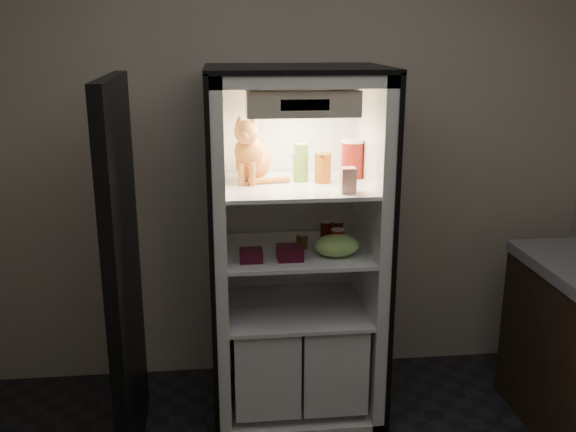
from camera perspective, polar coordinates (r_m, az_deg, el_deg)
name	(u,v)px	position (r m, az deg, el deg)	size (l,w,h in m)	color
room_shell	(350,176)	(1.92, 5.56, 3.57)	(3.60, 3.60, 3.60)	white
refrigerator	(295,271)	(3.47, 0.63, -4.92)	(0.90, 0.72, 1.88)	white
fridge_door	(124,280)	(3.12, -14.36, -5.53)	(0.08, 0.87, 1.85)	black
tabby_cat	(251,156)	(3.30, -3.30, 5.37)	(0.30, 0.35, 0.36)	#C65F19
parmesan_shaker	(301,162)	(3.30, 1.14, 4.78)	(0.08, 0.08, 0.20)	#23822D
mayo_tub	(300,166)	(3.40, 1.10, 4.45)	(0.09, 0.09, 0.12)	white
salsa_jar	(323,168)	(3.29, 3.11, 4.30)	(0.09, 0.09, 0.15)	maroon
pepper_jar	(352,158)	(3.41, 5.75, 5.11)	(0.12, 0.12, 0.20)	maroon
cream_carton	(348,180)	(3.09, 5.36, 3.19)	(0.07, 0.07, 0.12)	white
soda_can_a	(327,232)	(3.44, 3.45, -1.46)	(0.07, 0.07, 0.12)	black
soda_can_b	(336,232)	(3.42, 4.33, -1.47)	(0.07, 0.07, 0.13)	black
soda_can_c	(338,241)	(3.28, 4.43, -2.26)	(0.07, 0.07, 0.13)	black
condiment_jar	(302,241)	(3.36, 1.24, -2.21)	(0.06, 0.06, 0.09)	#563C18
grape_bag	(337,246)	(3.25, 4.37, -2.63)	(0.23, 0.17, 0.11)	#86C85D
berry_box_left	(251,255)	(3.19, -3.29, -3.51)	(0.11, 0.11, 0.06)	#550E22
berry_box_right	(290,253)	(3.21, 0.16, -3.29)	(0.13, 0.13, 0.06)	#550E22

